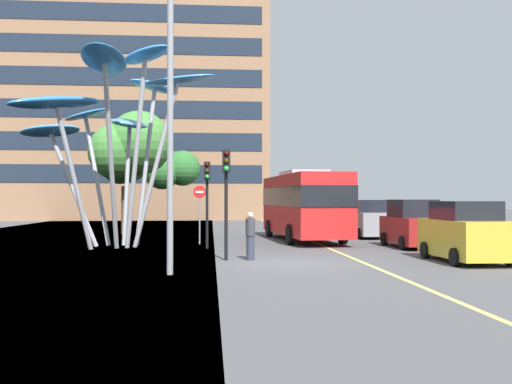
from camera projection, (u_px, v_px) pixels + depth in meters
name	position (u px, v px, depth m)	size (l,w,h in m)	color
ground	(271.00, 265.00, 19.36)	(120.00, 240.00, 0.10)	#4C4C4F
red_bus	(303.00, 203.00, 30.23)	(3.38, 9.95, 3.62)	red
leaf_sculpture	(110.00, 109.00, 25.97)	(9.28, 9.54, 8.68)	#9EA0A5
traffic_light_kerb_near	(226.00, 181.00, 20.34)	(0.28, 0.42, 3.89)	black
traffic_light_kerb_far	(207.00, 186.00, 25.20)	(0.28, 0.42, 3.79)	black
car_parked_near	(465.00, 233.00, 19.88)	(2.03, 4.18, 2.09)	gold
car_parked_mid	(412.00, 225.00, 25.83)	(1.97, 4.17, 2.14)	maroon
car_parked_far	(369.00, 220.00, 32.49)	(2.00, 4.34, 2.12)	gray
street_lamp	(180.00, 81.00, 16.60)	(1.49, 0.44, 8.91)	gray
tree_pavement_near	(127.00, 150.00, 35.74)	(5.00, 4.79, 7.55)	brown
tree_pavement_far	(170.00, 171.00, 49.41)	(4.74, 3.49, 6.33)	brown
pedestrian	(250.00, 236.00, 20.47)	(0.34, 0.34, 1.70)	#2D3342
no_entry_sign	(200.00, 206.00, 27.70)	(0.60, 0.12, 2.80)	gray
backdrop_building	(139.00, 115.00, 63.50)	(27.91, 10.90, 22.75)	#936B4C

